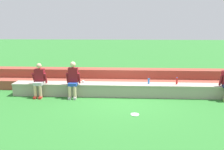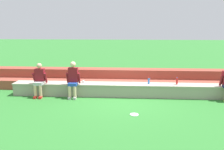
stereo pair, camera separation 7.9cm
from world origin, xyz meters
name	(u,v)px [view 2 (the right image)]	position (x,y,z in m)	size (l,w,h in m)	color
ground_plane	(122,98)	(0.00, 0.00, 0.00)	(80.00, 80.00, 0.00)	#2D752D
stone_seating_wall	(122,89)	(0.00, 0.29, 0.27)	(8.74, 0.61, 0.50)	gray
brick_bleachers	(122,80)	(0.00, 1.65, 0.34)	(12.47, 1.35, 0.81)	#9C4636
person_far_left	(39,79)	(-3.23, 0.00, 0.71)	(0.55, 0.55, 1.33)	#DBAD89
person_left_of_center	(73,79)	(-1.88, -0.03, 0.75)	(0.54, 0.52, 1.41)	beige
water_bottle_mid_right	(149,81)	(1.06, 0.32, 0.62)	(0.08, 0.08, 0.25)	blue
water_bottle_near_right	(177,81)	(2.15, 0.31, 0.63)	(0.07, 0.07, 0.27)	red
plastic_cup_right_end	(83,82)	(-1.55, 0.32, 0.56)	(0.08, 0.08, 0.10)	white
frisbee	(134,115)	(0.44, -1.70, 0.01)	(0.27, 0.27, 0.02)	white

